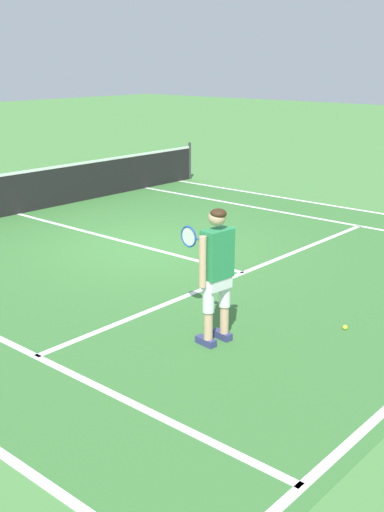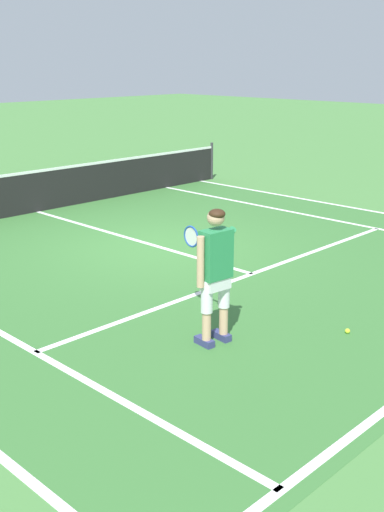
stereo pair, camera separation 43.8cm
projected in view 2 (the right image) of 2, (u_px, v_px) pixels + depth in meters
ground_plane at (158, 247)px, 12.00m from camera, size 80.00×80.00×0.00m
court_inner_surface at (193, 257)px, 11.39m from camera, size 10.98×10.47×0.00m
line_service at (252, 274)px, 10.47m from camera, size 8.23×0.10×0.01m
line_centre_service at (127, 237)px, 12.61m from camera, size 0.10×6.40×0.01m
line_singles_right at (321, 218)px, 14.19m from camera, size 0.10×10.07×0.01m
line_doubles_right at (354, 208)px, 15.13m from camera, size 0.10×10.07×0.01m
tennis_net at (36, 191)px, 14.61m from camera, size 11.96×0.08×1.07m
tennis_player at (215, 267)px, 7.66m from camera, size 0.72×1.09×1.71m
tennis_ball_near_feet at (348, 331)px, 8.19m from camera, size 0.07×0.07×0.07m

